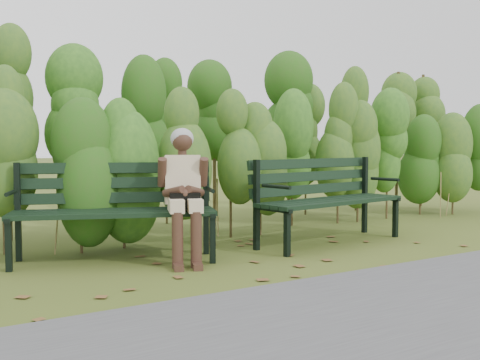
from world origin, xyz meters
TOP-DOWN VIEW (x-y plane):
  - ground at (0.00, 0.00)m, footprint 80.00×80.00m
  - footpath at (0.00, -2.20)m, footprint 60.00×2.50m
  - hedge_band at (0.00, 1.86)m, footprint 11.04×1.67m
  - leaf_litter at (0.11, -0.18)m, footprint 5.87×2.18m
  - bench_left at (-1.22, 0.66)m, footprint 1.98×1.24m
  - bench_right at (1.14, 0.37)m, footprint 1.98×0.89m
  - seated_woman at (-0.68, 0.26)m, footprint 0.55×0.76m

SIDE VIEW (x-z plane):
  - ground at x=0.00m, z-range 0.00..0.00m
  - leaf_litter at x=0.11m, z-range 0.00..0.01m
  - footpath at x=0.00m, z-range 0.00..0.01m
  - bench_left at x=-1.22m, z-range 0.08..1.03m
  - bench_right at x=1.14m, z-range 0.09..1.04m
  - seated_woman at x=-0.68m, z-range 0.09..1.37m
  - hedge_band at x=0.00m, z-range 0.05..2.47m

